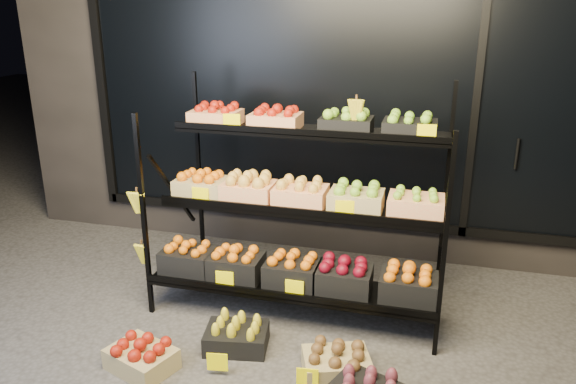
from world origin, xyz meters
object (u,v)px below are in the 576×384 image
(floor_crate_midright, at_px, (337,362))
(floor_crate_midleft, at_px, (236,335))
(floor_crate_left, at_px, (141,356))
(display_rack, at_px, (298,207))

(floor_crate_midright, bearing_deg, floor_crate_midleft, 150.10)
(floor_crate_left, distance_m, floor_crate_midleft, 0.62)
(display_rack, bearing_deg, floor_crate_midleft, -109.80)
(floor_crate_midleft, bearing_deg, floor_crate_left, -153.32)
(floor_crate_left, xyz_separation_m, floor_crate_midright, (1.20, 0.25, 0.00))
(display_rack, xyz_separation_m, floor_crate_midleft, (-0.25, -0.68, -0.69))
(display_rack, distance_m, floor_crate_midright, 1.15)
(floor_crate_midright, bearing_deg, floor_crate_left, 171.68)
(display_rack, bearing_deg, floor_crate_left, -125.23)
(display_rack, relative_size, floor_crate_midleft, 4.82)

